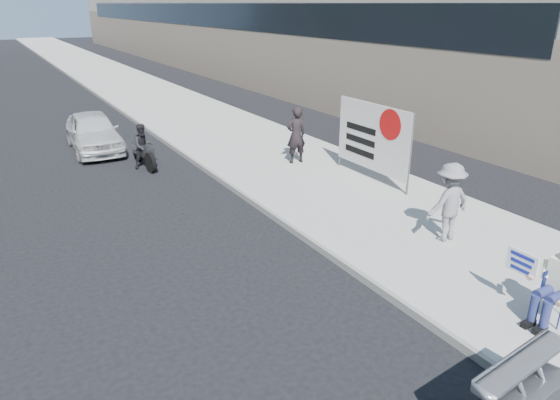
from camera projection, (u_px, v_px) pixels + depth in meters
ground at (296, 300)px, 8.90m from camera, size 160.00×160.00×0.00m
near_sidewalk at (160, 101)px, 26.78m from camera, size 5.00×120.00×0.15m
seated_protester at (556, 282)px, 7.80m from camera, size 0.83×1.11×1.31m
jogger at (449, 202)px, 10.57m from camera, size 1.13×0.68×1.72m
pedestrian_woman at (296, 135)px, 15.79m from camera, size 0.70×0.50×1.81m
protest_banner at (373, 137)px, 14.14m from camera, size 0.08×3.06×2.20m
white_sedan_near at (93, 132)px, 17.74m from camera, size 1.78×4.08×1.37m
motorcycle at (144, 148)px, 15.89m from camera, size 0.75×2.05×1.42m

